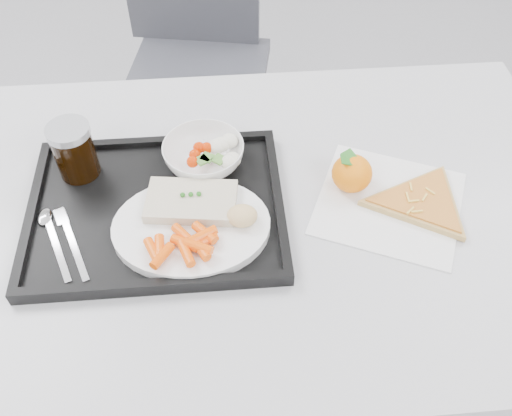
{
  "coord_description": "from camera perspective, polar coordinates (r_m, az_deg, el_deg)",
  "views": [
    {
      "loc": [
        -0.07,
        -0.38,
        1.53
      ],
      "look_at": [
        -0.01,
        0.28,
        0.77
      ],
      "focal_mm": 40.0,
      "sensor_mm": 36.0,
      "label": 1
    }
  ],
  "objects": [
    {
      "name": "cutlery",
      "position": [
        1.03,
        -19.16,
        -2.53
      ],
      "size": [
        0.11,
        0.17,
        0.01
      ],
      "color": "silver",
      "rests_on": "tray"
    },
    {
      "name": "napkin",
      "position": [
        1.07,
        13.16,
        0.49
      ],
      "size": [
        0.33,
        0.32,
        0.0
      ],
      "color": "white",
      "rests_on": "table"
    },
    {
      "name": "salad_bowl",
      "position": [
        1.08,
        -5.25,
        5.34
      ],
      "size": [
        0.15,
        0.15,
        0.05
      ],
      "color": "white",
      "rests_on": "tray"
    },
    {
      "name": "dinner_plate",
      "position": [
        0.98,
        -6.48,
        -1.89
      ],
      "size": [
        0.27,
        0.27,
        0.02
      ],
      "color": "white",
      "rests_on": "tray"
    },
    {
      "name": "fish_fillet",
      "position": [
        0.99,
        -6.48,
        0.65
      ],
      "size": [
        0.17,
        0.11,
        0.03
      ],
      "color": "beige",
      "rests_on": "dinner_plate"
    },
    {
      "name": "carrot_pile",
      "position": [
        0.93,
        -7.06,
        -3.64
      ],
      "size": [
        0.12,
        0.09,
        0.02
      ],
      "color": "#FD5709",
      "rests_on": "dinner_plate"
    },
    {
      "name": "cola_glass",
      "position": [
        1.08,
        -17.75,
        5.57
      ],
      "size": [
        0.08,
        0.08,
        0.11
      ],
      "color": "black",
      "rests_on": "tray"
    },
    {
      "name": "tangerine",
      "position": [
        1.06,
        9.57,
        3.45
      ],
      "size": [
        0.08,
        0.08,
        0.07
      ],
      "color": "#FDA415",
      "rests_on": "napkin"
    },
    {
      "name": "tray",
      "position": [
        1.03,
        -9.88,
        -0.14
      ],
      "size": [
        0.45,
        0.35,
        0.03
      ],
      "color": "black",
      "rests_on": "table"
    },
    {
      "name": "pizza_slice",
      "position": [
        1.07,
        16.25,
        0.59
      ],
      "size": [
        0.25,
        0.25,
        0.02
      ],
      "color": "tan",
      "rests_on": "napkin"
    },
    {
      "name": "chair",
      "position": [
        1.85,
        -6.14,
        16.48
      ],
      "size": [
        0.49,
        0.49,
        0.93
      ],
      "color": "#33343A",
      "rests_on": "ground"
    },
    {
      "name": "table",
      "position": [
        1.08,
        0.53,
        -2.16
      ],
      "size": [
        1.2,
        0.8,
        0.75
      ],
      "color": "silver",
      "rests_on": "ground"
    },
    {
      "name": "salad_contents",
      "position": [
        1.06,
        -3.75,
        5.66
      ],
      "size": [
        0.1,
        0.09,
        0.03
      ],
      "color": "red",
      "rests_on": "salad_bowl"
    },
    {
      "name": "bread_roll",
      "position": [
        0.96,
        -1.39,
        -0.78
      ],
      "size": [
        0.06,
        0.05,
        0.03
      ],
      "color": "#D4AF85",
      "rests_on": "dinner_plate"
    }
  ]
}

